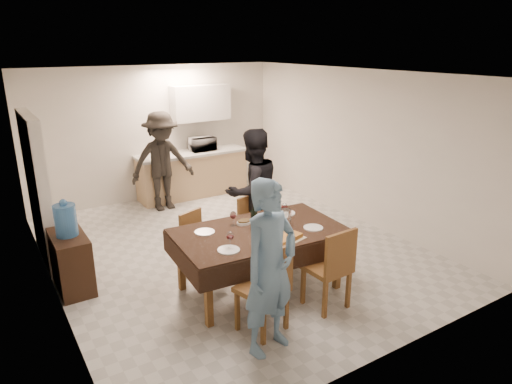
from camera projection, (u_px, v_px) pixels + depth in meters
floor at (232, 249)px, 6.96m from camera, size 5.00×6.00×0.02m
ceiling at (229, 73)px, 6.15m from camera, size 5.00×6.00×0.02m
wall_back at (156, 133)px, 8.97m from camera, size 5.00×0.02×2.60m
wall_front at (391, 239)px, 4.15m from camera, size 5.00×0.02×2.60m
wall_left at (42, 196)px, 5.29m from camera, size 0.02×6.00×2.60m
wall_right at (358, 146)px, 7.82m from camera, size 0.02×6.00×2.60m
stub_partition at (38, 189)px, 6.37m from camera, size 0.15×1.40×2.10m
kitchen_base_cabinet at (193, 175)px, 9.29m from camera, size 2.20×0.60×0.86m
kitchen_worktop at (192, 153)px, 9.15m from camera, size 2.24×0.64×0.05m
upper_cabinet at (201, 103)px, 9.11m from camera, size 1.20×0.34×0.70m
dining_table at (260, 233)px, 5.61m from camera, size 2.14×1.34×0.80m
chair_near_left at (267, 282)px, 4.74m from camera, size 0.57×0.58×0.55m
chair_near_right at (333, 261)px, 5.20m from camera, size 0.49×0.49×0.55m
chair_far_left at (203, 240)px, 5.99m from camera, size 0.51×0.52×0.47m
chair_far_right at (261, 224)px, 6.43m from camera, size 0.53×0.54×0.50m
console at (71, 262)px, 5.74m from camera, size 0.40×0.79×0.73m
water_jug at (66, 220)px, 5.57m from camera, size 0.26×0.26×0.40m
wine_bottle at (254, 217)px, 5.56m from camera, size 0.09×0.09×0.34m
water_pitcher at (285, 218)px, 5.70m from camera, size 0.14×0.14×0.22m
savoury_tart at (284, 237)px, 5.33m from camera, size 0.51×0.43×0.06m
salad_bowl at (272, 219)px, 5.88m from camera, size 0.16×0.16×0.06m
mushroom_dish at (244, 223)px, 5.79m from camera, size 0.19×0.19×0.03m
wine_glass_a at (230, 240)px, 5.08m from camera, size 0.09×0.09×0.20m
wine_glass_b at (284, 209)px, 6.05m from camera, size 0.08×0.08×0.18m
wine_glass_c at (233, 219)px, 5.71m from camera, size 0.09×0.09×0.19m
plate_near_left at (229, 250)px, 5.05m from camera, size 0.25×0.25×0.01m
plate_near_right at (313, 228)px, 5.66m from camera, size 0.24×0.24×0.01m
plate_far_left at (205, 232)px, 5.53m from camera, size 0.24×0.24×0.01m
plate_far_right at (285, 213)px, 6.14m from camera, size 0.27×0.27×0.02m
microwave at (202, 144)px, 9.22m from camera, size 0.49×0.33×0.27m
person_near at (270, 268)px, 4.44m from camera, size 0.74×0.57×1.81m
person_far at (253, 191)px, 6.68m from camera, size 0.96×0.78×1.85m
person_kitchen at (162, 162)px, 8.37m from camera, size 1.19×0.68×1.84m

